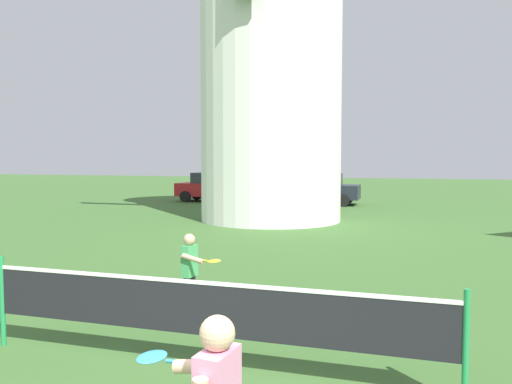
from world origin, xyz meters
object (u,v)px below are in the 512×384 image
object	(u,v)px
player_far	(191,268)
parked_car_black	(317,188)
windmill	(271,7)
tennis_net	(201,309)
parked_car_red	(215,187)

from	to	relation	value
player_far	parked_car_black	size ratio (longest dim) A/B	0.28
windmill	player_far	distance (m)	13.54
tennis_net	player_far	size ratio (longest dim) A/B	4.53
player_far	parked_car_black	bearing A→B (deg)	94.35
parked_car_red	parked_car_black	bearing A→B (deg)	-1.39
windmill	parked_car_black	xyz separation A→B (m)	(0.50, 7.09, -7.04)
windmill	tennis_net	bearing A→B (deg)	-77.68
windmill	parked_car_red	world-z (taller)	windmill
windmill	tennis_net	size ratio (longest dim) A/B	2.94
parked_car_red	tennis_net	bearing A→B (deg)	-68.58
player_far	windmill	bearing A→B (deg)	99.51
parked_car_red	parked_car_black	size ratio (longest dim) A/B	0.99
player_far	parked_car_red	size ratio (longest dim) A/B	0.28
tennis_net	parked_car_red	distance (m)	21.99
parked_car_red	parked_car_black	distance (m)	5.63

